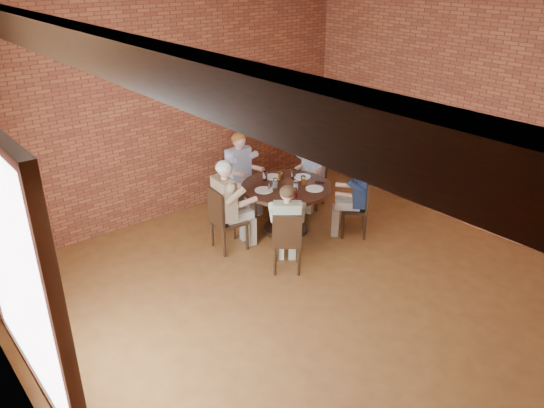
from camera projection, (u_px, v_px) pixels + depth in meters
floor at (328, 307)px, 6.39m from camera, size 7.00×7.00×0.00m
ceiling at (345, 8)px, 4.95m from camera, size 7.00×7.00×0.00m
wall_back at (172, 110)px, 8.11m from camera, size 7.00×0.00×7.00m
wall_left at (17, 286)px, 3.80m from camera, size 0.00×7.00×7.00m
wall_right at (496, 122)px, 7.54m from camera, size 0.00×7.00×7.00m
ceiling_beam at (94, 49)px, 3.59m from camera, size 0.22×6.90×0.26m
window at (13, 265)px, 4.14m from camera, size 0.10×2.16×2.36m
dining_table at (286, 199)px, 7.96m from camera, size 1.34×1.34×0.75m
chair_a at (314, 178)px, 8.85m from camera, size 0.50×0.50×0.88m
diner_a at (312, 172)px, 8.74m from camera, size 0.71×0.66×1.23m
chair_b at (238, 181)px, 8.68m from camera, size 0.45×0.45×0.93m
diner_b at (241, 173)px, 8.56m from camera, size 0.57×0.68×1.32m
chair_c at (223, 217)px, 7.45m from camera, size 0.48×0.48×0.94m
diner_c at (228, 206)px, 7.42m from camera, size 0.71×0.61×1.34m
chair_d at (287, 240)px, 6.91m from camera, size 0.53×0.53×0.88m
diner_d at (287, 228)px, 6.92m from camera, size 0.73×0.74×1.23m
chair_e at (360, 205)px, 7.86m from camera, size 0.54×0.54×0.89m
diner_e at (355, 197)px, 7.81m from camera, size 0.75×0.75×1.24m
plate_a at (302, 177)px, 8.16m from camera, size 0.26×0.26×0.01m
plate_b at (273, 177)px, 8.16m from camera, size 0.26×0.26×0.01m
plate_c at (264, 190)px, 7.70m from camera, size 0.26×0.26×0.01m
plate_d at (315, 189)px, 7.75m from camera, size 0.26×0.26×0.01m
glass_a at (294, 174)px, 8.11m from camera, size 0.07×0.07×0.14m
glass_b at (280, 176)px, 8.04m from camera, size 0.07×0.07×0.14m
glass_c at (265, 176)px, 8.04m from camera, size 0.07×0.07×0.14m
glass_d at (275, 183)px, 7.78m from camera, size 0.07×0.07×0.14m
glass_e at (270, 187)px, 7.63m from camera, size 0.07×0.07×0.14m
glass_f at (295, 193)px, 7.45m from camera, size 0.07×0.07×0.14m
glass_g at (296, 185)px, 7.72m from camera, size 0.07×0.07×0.14m
glass_h at (303, 180)px, 7.87m from camera, size 0.07×0.07×0.14m
smartphone at (320, 183)px, 7.96m from camera, size 0.12×0.16×0.01m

